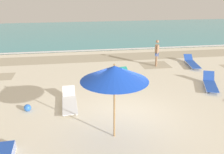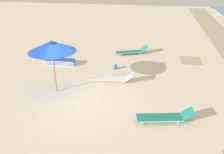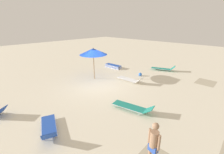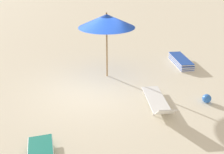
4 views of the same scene
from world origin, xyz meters
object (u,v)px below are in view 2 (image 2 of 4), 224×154
sun_lounger_near_water_left (113,78)px  sun_lounger_near_water_right (132,51)px  beach_ball (115,67)px  sun_lounger_beside_umbrella (165,117)px  lounger_stack (61,62)px  beach_umbrella (52,46)px

sun_lounger_near_water_left → sun_lounger_near_water_right: sun_lounger_near_water_right is taller
sun_lounger_near_water_right → beach_ball: 3.08m
sun_lounger_beside_umbrella → beach_ball: size_ratio=7.79×
sun_lounger_near_water_left → sun_lounger_near_water_right: 4.78m
lounger_stack → sun_lounger_beside_umbrella: 8.33m
beach_ball → lounger_stack: bearing=-93.8°
lounger_stack → sun_lounger_near_water_left: (2.00, 3.72, 0.05)m
beach_umbrella → beach_ball: size_ratio=8.80×
lounger_stack → sun_lounger_beside_umbrella: size_ratio=0.81×
sun_lounger_near_water_right → beach_ball: sun_lounger_near_water_right is taller
sun_lounger_near_water_left → beach_ball: (-1.76, -0.18, -0.06)m
beach_umbrella → sun_lounger_near_water_right: beach_umbrella is taller
lounger_stack → sun_lounger_near_water_left: 4.22m
lounger_stack → beach_ball: bearing=83.7°
lounger_stack → beach_umbrella: bearing=14.2°
beach_umbrella → sun_lounger_near_water_right: size_ratio=1.16×
beach_umbrella → sun_lounger_near_water_left: 3.75m
sun_lounger_beside_umbrella → sun_lounger_near_water_left: (-3.34, -2.68, 0.01)m
beach_umbrella → sun_lounger_beside_umbrella: 6.01m
beach_umbrella → beach_ball: 4.69m
sun_lounger_beside_umbrella → beach_ball: sun_lounger_beside_umbrella is taller
beach_umbrella → beach_ball: (-3.32, 2.48, -2.20)m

